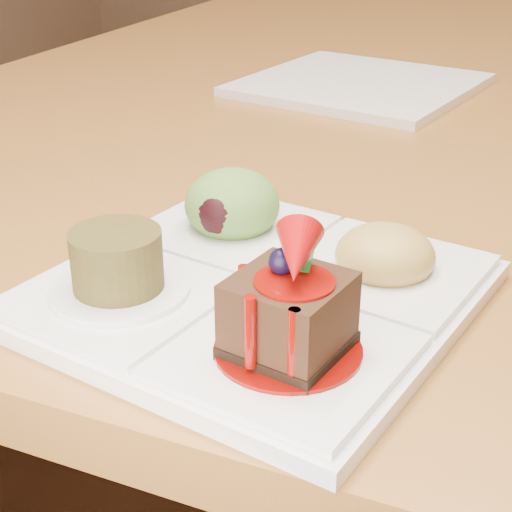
% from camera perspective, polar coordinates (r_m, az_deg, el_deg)
% --- Properties ---
extents(ground, '(6.00, 6.00, 0.00)m').
position_cam_1_polar(ground, '(1.58, 6.13, -13.76)').
color(ground, '#542E18').
extents(dining_table, '(1.00, 1.80, 0.75)m').
position_cam_1_polar(dining_table, '(1.26, 7.62, 10.81)').
color(dining_table, olive).
rests_on(dining_table, ground).
extents(sampler_plate, '(0.31, 0.31, 0.10)m').
position_cam_1_polar(sampler_plate, '(0.53, 0.09, -1.20)').
color(sampler_plate, white).
rests_on(sampler_plate, dining_table).
extents(second_plate, '(0.33, 0.33, 0.01)m').
position_cam_1_polar(second_plate, '(1.08, 7.54, 12.24)').
color(second_plate, white).
rests_on(second_plate, dining_table).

